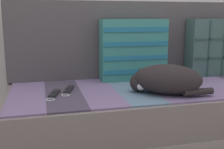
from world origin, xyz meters
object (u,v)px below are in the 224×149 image
(game_remote_near, at_px, (69,90))
(game_remote_far, at_px, (54,94))
(couch, at_px, (143,116))
(sleeping_cat, at_px, (165,80))
(throw_pillow_striped, at_px, (133,50))
(throw_pillow_quilted, at_px, (211,47))

(game_remote_near, xyz_separation_m, game_remote_far, (-0.09, -0.08, -0.00))
(couch, xyz_separation_m, game_remote_far, (-0.57, -0.09, 0.21))
(game_remote_far, bearing_deg, couch, 9.18)
(couch, bearing_deg, sleeping_cat, -77.19)
(throw_pillow_striped, relative_size, game_remote_far, 2.39)
(throw_pillow_quilted, bearing_deg, couch, -161.50)
(sleeping_cat, bearing_deg, game_remote_far, 169.39)
(couch, xyz_separation_m, throw_pillow_striped, (-0.01, 0.20, 0.41))
(couch, relative_size, game_remote_far, 9.11)
(throw_pillow_quilted, relative_size, game_remote_far, 2.17)
(game_remote_near, relative_size, game_remote_far, 1.09)
(couch, distance_m, sleeping_cat, 0.36)
(sleeping_cat, distance_m, game_remote_near, 0.57)
(couch, height_order, sleeping_cat, sleeping_cat)
(game_remote_far, bearing_deg, sleeping_cat, -10.61)
(sleeping_cat, bearing_deg, couch, 102.81)
(game_remote_near, bearing_deg, throw_pillow_striped, 24.74)
(sleeping_cat, bearing_deg, game_remote_near, 160.16)
(throw_pillow_striped, xyz_separation_m, game_remote_near, (-0.47, -0.22, -0.20))
(couch, height_order, throw_pillow_quilted, throw_pillow_quilted)
(sleeping_cat, xyz_separation_m, game_remote_far, (-0.62, 0.12, -0.07))
(couch, relative_size, throw_pillow_quilted, 4.20)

